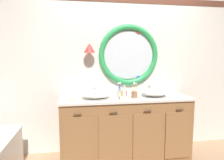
{
  "coord_description": "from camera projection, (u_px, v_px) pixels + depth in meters",
  "views": [
    {
      "loc": [
        -0.66,
        -2.5,
        1.49
      ],
      "look_at": [
        -0.21,
        0.25,
        1.14
      ],
      "focal_mm": 32.07,
      "sensor_mm": 36.0,
      "label": 1
    }
  ],
  "objects": [
    {
      "name": "toothbrush_holder_left",
      "position": [
        120.0,
        93.0,
        2.85
      ],
      "size": [
        0.1,
        0.1,
        0.22
      ],
      "color": "silver",
      "rests_on": "vanity_counter"
    },
    {
      "name": "faucet_set_left",
      "position": [
        95.0,
        91.0,
        3.0
      ],
      "size": [
        0.22,
        0.15,
        0.15
      ],
      "color": "silver",
      "rests_on": "vanity_counter"
    },
    {
      "name": "faucet_set_right",
      "position": [
        149.0,
        90.0,
        3.14
      ],
      "size": [
        0.23,
        0.13,
        0.14
      ],
      "color": "silver",
      "rests_on": "vanity_counter"
    },
    {
      "name": "sink_basin_right",
      "position": [
        155.0,
        92.0,
        2.91
      ],
      "size": [
        0.39,
        0.39,
        0.13
      ],
      "color": "white",
      "rests_on": "vanity_counter"
    },
    {
      "name": "soap_dispenser",
      "position": [
        124.0,
        91.0,
        2.99
      ],
      "size": [
        0.06,
        0.07,
        0.16
      ],
      "color": "#EFE5C6",
      "rests_on": "vanity_counter"
    },
    {
      "name": "vanity_counter",
      "position": [
        125.0,
        127.0,
        2.93
      ],
      "size": [
        1.86,
        0.62,
        0.89
      ],
      "color": "olive",
      "rests_on": "ground_plane"
    },
    {
      "name": "back_wall_assembly",
      "position": [
        122.0,
        66.0,
        3.15
      ],
      "size": [
        6.4,
        0.26,
        2.6
      ],
      "color": "silver",
      "rests_on": "ground_plane"
    },
    {
      "name": "toothbrush_holder_right",
      "position": [
        134.0,
        94.0,
        2.81
      ],
      "size": [
        0.09,
        0.09,
        0.22
      ],
      "color": "#996647",
      "rests_on": "vanity_counter"
    },
    {
      "name": "sink_basin_left",
      "position": [
        96.0,
        94.0,
        2.78
      ],
      "size": [
        0.42,
        0.42,
        0.12
      ],
      "color": "white",
      "rests_on": "vanity_counter"
    },
    {
      "name": "toiletry_basket",
      "position": [
        124.0,
        97.0,
        2.69
      ],
      "size": [
        0.14,
        0.1,
        0.12
      ],
      "color": "beige",
      "rests_on": "vanity_counter"
    },
    {
      "name": "folded_hand_towel",
      "position": [
        71.0,
        100.0,
        2.62
      ],
      "size": [
        0.15,
        0.11,
        0.03
      ],
      "color": "beige",
      "rests_on": "vanity_counter"
    }
  ]
}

